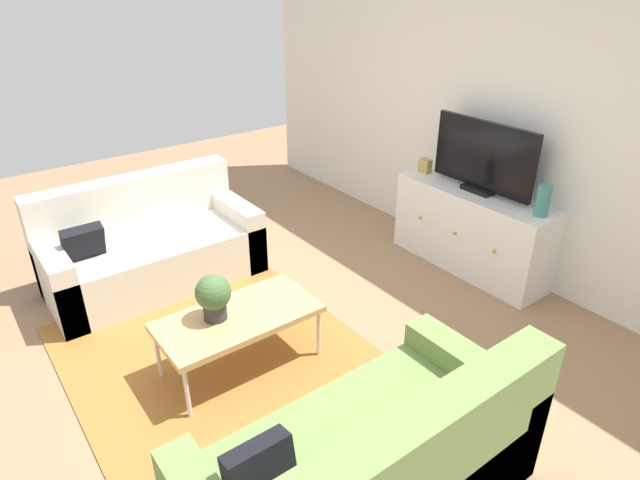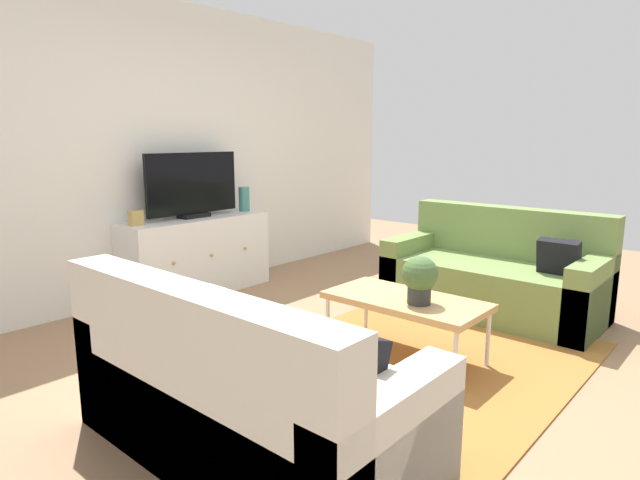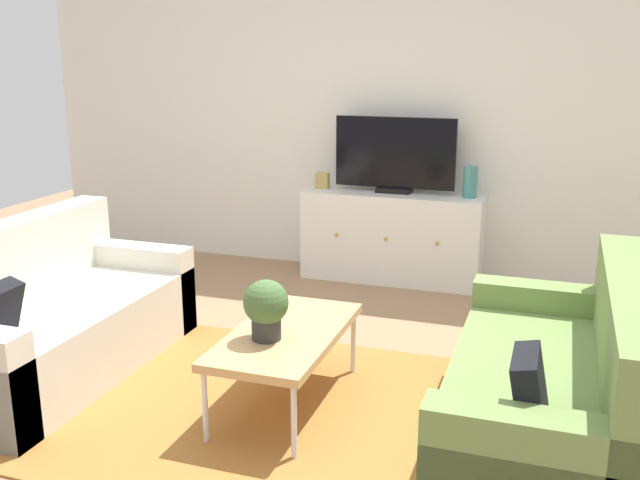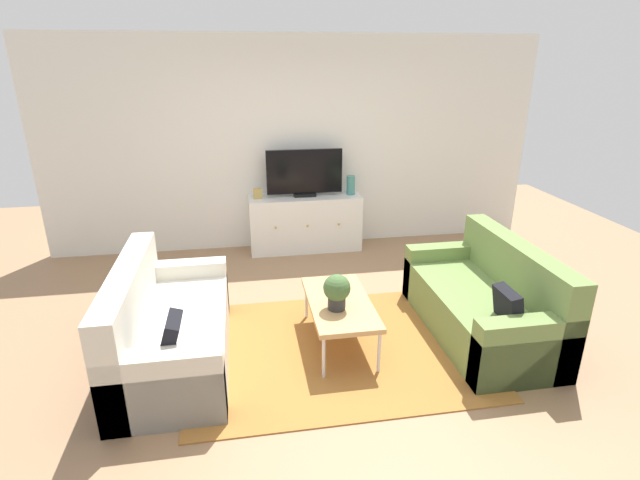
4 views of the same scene
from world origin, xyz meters
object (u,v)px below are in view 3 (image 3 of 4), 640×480
at_px(potted_plant, 266,307).
at_px(mantel_clock, 322,181).
at_px(flat_screen_tv, 395,155).
at_px(couch_left_side, 46,324).
at_px(tv_console, 392,236).
at_px(coffee_table, 286,336).
at_px(couch_right_side, 563,398).
at_px(glass_vase, 470,182).

bearing_deg(potted_plant, mantel_clock, 102.17).
bearing_deg(flat_screen_tv, couch_left_side, -122.27).
distance_m(flat_screen_tv, mantel_clock, 0.65).
distance_m(couch_left_side, flat_screen_tv, 2.93).
bearing_deg(tv_console, flat_screen_tv, 90.00).
xyz_separation_m(coffee_table, potted_plant, (-0.05, -0.13, 0.20)).
bearing_deg(flat_screen_tv, potted_plant, -91.74).
bearing_deg(coffee_table, mantel_clock, 104.07).
xyz_separation_m(couch_left_side, couch_right_side, (2.87, 0.00, 0.00)).
relative_size(coffee_table, mantel_clock, 8.10).
xyz_separation_m(couch_left_side, coffee_table, (1.49, 0.05, 0.10)).
relative_size(coffee_table, tv_console, 0.73).
relative_size(couch_right_side, potted_plant, 5.55).
bearing_deg(couch_right_side, coffee_table, 178.12).
relative_size(potted_plant, flat_screen_tv, 0.32).
distance_m(couch_left_side, coffee_table, 1.49).
distance_m(potted_plant, tv_console, 2.47).
distance_m(couch_left_side, glass_vase, 3.23).
bearing_deg(tv_console, couch_right_side, -60.19).
distance_m(coffee_table, potted_plant, 0.25).
bearing_deg(mantel_clock, tv_console, -0.00).
height_order(potted_plant, flat_screen_tv, flat_screen_tv).
relative_size(potted_plant, mantel_clock, 2.39).
distance_m(couch_left_side, potted_plant, 1.47).
height_order(tv_console, glass_vase, glass_vase).
bearing_deg(flat_screen_tv, coffee_table, -90.55).
bearing_deg(mantel_clock, flat_screen_tv, 1.89).
height_order(couch_right_side, coffee_table, couch_right_side).
height_order(couch_left_side, potted_plant, couch_left_side).
relative_size(couch_right_side, glass_vase, 6.98).
xyz_separation_m(coffee_table, glass_vase, (0.63, 2.33, 0.46)).
distance_m(couch_right_side, tv_console, 2.74).
bearing_deg(mantel_clock, potted_plant, -77.83).
bearing_deg(mantel_clock, couch_left_side, -110.88).
relative_size(couch_right_side, flat_screen_tv, 1.78).
distance_m(coffee_table, mantel_clock, 2.43).
xyz_separation_m(tv_console, flat_screen_tv, (-0.00, 0.02, 0.67)).
height_order(coffee_table, tv_console, tv_console).
distance_m(glass_vase, mantel_clock, 1.21).
xyz_separation_m(potted_plant, tv_console, (0.08, 2.46, -0.23)).
xyz_separation_m(couch_right_side, potted_plant, (-1.44, -0.09, 0.31)).
bearing_deg(tv_console, mantel_clock, 180.00).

